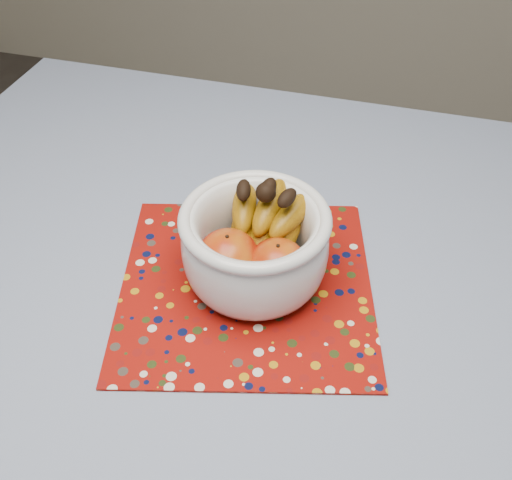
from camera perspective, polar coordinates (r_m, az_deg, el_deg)
table at (r=0.87m, az=-2.46°, el=-12.81°), size 1.20×1.20×0.75m
tablecloth at (r=0.81m, az=-2.63°, el=-9.56°), size 1.32×1.32×0.01m
placemat at (r=0.86m, az=-0.93°, el=-4.30°), size 0.44×0.44×0.00m
fruit_bowl at (r=0.82m, az=0.19°, el=-0.02°), size 0.20×0.21×0.15m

